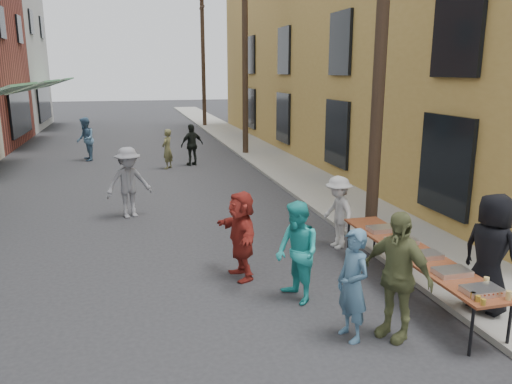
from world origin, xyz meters
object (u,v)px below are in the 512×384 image
serving_table (414,253)px  catering_tray_sausage (482,290)px  guest_front_c (297,253)px  utility_pole_far (203,58)px  utility_pole_near (382,26)px  server (491,253)px  utility_pole_mid (245,50)px

serving_table → catering_tray_sausage: (-0.00, -1.65, 0.08)m
serving_table → guest_front_c: guest_front_c is taller
utility_pole_far → serving_table: bearing=-91.3°
utility_pole_near → server: (0.05, -3.64, -3.49)m
utility_pole_mid → server: utility_pole_mid is taller
utility_pole_near → guest_front_c: utility_pole_near is taller
utility_pole_near → guest_front_c: (-2.55, -2.44, -3.68)m
utility_pole_near → serving_table: 4.67m
utility_pole_near → utility_pole_mid: same height
utility_pole_near → utility_pole_mid: size_ratio=1.00×
utility_pole_far → serving_table: (-0.60, -26.67, -3.79)m
serving_table → server: (0.65, -0.98, 0.30)m
utility_pole_far → server: size_ratio=4.95×
serving_table → utility_pole_mid: bearing=87.7°
guest_front_c → utility_pole_mid: bearing=157.3°
utility_pole_near → server: size_ratio=4.95×
utility_pole_near → serving_table: size_ratio=2.25×
utility_pole_near → serving_table: bearing=-102.7°
server → guest_front_c: bearing=46.5°
utility_pole_mid → catering_tray_sausage: utility_pole_mid is taller
serving_table → guest_front_c: bearing=173.3°
utility_pole_mid → guest_front_c: (-2.55, -14.44, -3.68)m
utility_pole_near → catering_tray_sausage: bearing=-97.9°
utility_pole_near → server: 5.04m
catering_tray_sausage → guest_front_c: size_ratio=0.30×
utility_pole_mid → serving_table: size_ratio=2.25×
guest_front_c → utility_pole_far: bearing=161.9°
catering_tray_sausage → utility_pole_near: bearing=82.1°
utility_pole_near → utility_pole_far: (0.00, 24.00, 0.00)m
utility_pole_mid → utility_pole_far: 12.00m
utility_pole_far → serving_table: 26.94m
catering_tray_sausage → server: bearing=46.0°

